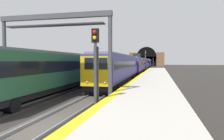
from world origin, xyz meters
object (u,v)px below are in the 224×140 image
railway_signal_near (96,65)px  railway_signal_mid (145,60)px  railway_signal_far (153,61)px  catenary_mast_near (97,59)px  train_main_approaching (141,64)px  train_adjacent_platform (108,66)px  overhead_signal_gantry (54,36)px

railway_signal_near → railway_signal_mid: railway_signal_mid is taller
railway_signal_far → catenary_mast_near: catenary_mast_near is taller
train_main_approaching → railway_signal_near: railway_signal_near is taller
train_adjacent_platform → overhead_signal_gantry: bearing=-175.4°
overhead_signal_gantry → railway_signal_near: bearing=-123.9°
train_main_approaching → train_adjacent_platform: (-20.76, 4.32, -0.01)m
train_main_approaching → catenary_mast_near: bearing=-66.7°
train_main_approaching → railway_signal_far: size_ratio=17.53×
overhead_signal_gantry → railway_signal_mid: bearing=-6.1°
train_main_approaching → catenary_mast_near: (-5.09, 11.33, 1.37)m
train_main_approaching → overhead_signal_gantry: (-44.42, 2.16, 2.65)m
train_main_approaching → railway_signal_mid: size_ratio=14.72×
railway_signal_mid → overhead_signal_gantry: overhead_signal_gantry is taller
catenary_mast_near → train_adjacent_platform: bearing=-155.9°
catenary_mast_near → railway_signal_far: bearing=-12.8°
overhead_signal_gantry → railway_signal_far: bearing=-2.3°
overhead_signal_gantry → train_main_approaching: bearing=-2.8°
railway_signal_near → train_main_approaching: bearing=-177.8°
train_main_approaching → train_adjacent_platform: bearing=-12.7°
overhead_signal_gantry → catenary_mast_near: (39.33, 9.17, -1.28)m
railway_signal_mid → railway_signal_far: size_ratio=1.19×
train_main_approaching → railway_signal_mid: (-7.58, -1.80, 1.18)m
railway_signal_mid → railway_signal_far: bearing=-180.0°
railway_signal_near → railway_signal_far: 99.74m
train_main_approaching → catenary_mast_near: size_ratio=11.89×
railway_signal_mid → railway_signal_near: bearing=0.0°
train_main_approaching → railway_signal_far: train_main_approaching is taller
train_adjacent_platform → overhead_signal_gantry: overhead_signal_gantry is taller
railway_signal_mid → overhead_signal_gantry: size_ratio=0.66×
railway_signal_near → railway_signal_mid: (39.49, 0.00, 0.56)m
railway_signal_near → overhead_signal_gantry: 5.19m
railway_signal_near → catenary_mast_near: catenary_mast_near is taller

